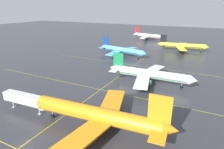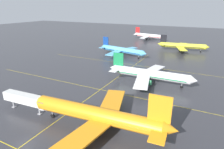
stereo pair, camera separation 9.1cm
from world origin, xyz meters
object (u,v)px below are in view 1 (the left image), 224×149
object	(u,v)px
airliner_far_left_stand	(182,46)
jet_bridge	(31,100)
airliner_third_row	(122,50)
airliner_front_gate	(97,115)
airliner_second_row	(149,74)
airliner_far_right_stand	(149,36)

from	to	relation	value
airliner_far_left_stand	jet_bridge	xyz separation A→B (m)	(-27.50, -109.63, 0.33)
airliner_third_row	jet_bridge	bearing A→B (deg)	-86.36
airliner_front_gate	jet_bridge	distance (m)	22.27
airliner_second_row	airliner_far_left_stand	world-z (taller)	airliner_second_row
airliner_far_left_stand	airliner_far_right_stand	world-z (taller)	airliner_far_left_stand
airliner_third_row	airliner_far_left_stand	bearing A→B (deg)	45.41
airliner_front_gate	jet_bridge	size ratio (longest dim) A/B	2.33
airliner_second_row	airliner_far_right_stand	bearing A→B (deg)	106.79
airliner_front_gate	airliner_third_row	bearing A→B (deg)	109.81
airliner_third_row	jet_bridge	size ratio (longest dim) A/B	2.02
airliner_second_row	airliner_far_left_stand	size ratio (longest dim) A/B	1.05
airliner_far_left_stand	airliner_front_gate	bearing A→B (deg)	-92.80
airliner_front_gate	airliner_far_left_stand	size ratio (longest dim) A/B	1.16
jet_bridge	airliner_front_gate	bearing A→B (deg)	3.97
airliner_third_row	airliner_front_gate	bearing A→B (deg)	-70.19
airliner_third_row	airliner_far_right_stand	bearing A→B (deg)	92.39
airliner_front_gate	airliner_third_row	size ratio (longest dim) A/B	1.15
airliner_third_row	airliner_far_left_stand	size ratio (longest dim) A/B	1.00
airliner_second_row	airliner_third_row	xyz separation A→B (m)	(-29.46, 37.58, -0.17)
airliner_second_row	airliner_far_right_stand	size ratio (longest dim) A/B	1.06
airliner_far_left_stand	jet_bridge	bearing A→B (deg)	-104.08
airliner_front_gate	airliner_third_row	world-z (taller)	airliner_front_gate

